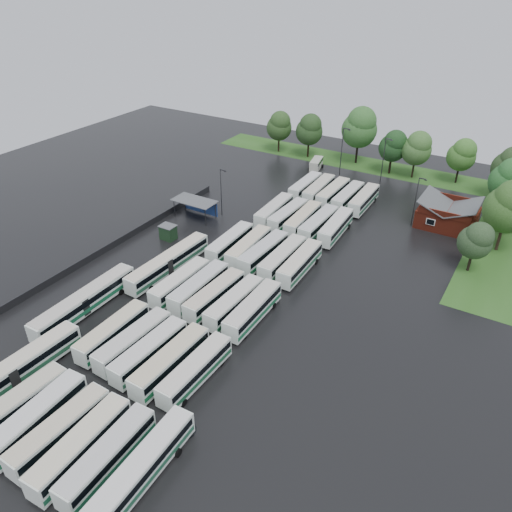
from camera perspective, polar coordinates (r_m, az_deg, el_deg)
The scene contains 61 objects.
ground at distance 71.51m, azimuth -6.39°, elevation -5.55°, with size 160.00×160.00×0.00m, color black.
brick_building at distance 97.14m, azimuth 21.02°, elevation 4.24°, with size 10.07×8.60×5.39m.
wash_shed at distance 94.14m, azimuth -6.89°, elevation 6.10°, with size 8.20×4.20×3.58m.
utility_hut at distance 87.88m, azimuth -10.01°, elevation 2.70°, with size 2.70×2.20×2.62m.
grass_strip_north at distance 122.28m, azimuth 13.13°, elevation 10.00°, with size 80.00×10.00×0.01m, color #2A581A.
grass_strip_east at distance 97.22m, azimuth 26.48°, elevation 1.72°, with size 10.00×50.00×0.01m, color #2A581A.
west_fence at distance 89.13m, azimuth -14.81°, elevation 1.99°, with size 0.10×50.00×1.20m, color #2D2D30.
bus_r0c0 at distance 60.55m, azimuth -25.52°, elevation -15.10°, with size 2.89×11.34×3.13m.
bus_r0c1 at distance 58.44m, azimuth -23.68°, elevation -16.48°, with size 2.99×11.65×3.21m.
bus_r0c2 at distance 56.38m, azimuth -21.49°, elevation -18.07°, with size 2.65×11.40×3.16m.
bus_r0c3 at distance 54.35m, azimuth -19.37°, elevation -19.79°, with size 3.01×11.86×3.27m.
bus_r0c4 at distance 52.91m, azimuth -16.59°, elevation -21.09°, with size 2.84×11.45×3.17m.
bus_r1c0 at distance 66.20m, azimuth -16.04°, elevation -8.35°, with size 2.56×11.22×3.11m.
bus_r1c1 at distance 64.14m, azimuth -13.84°, elevation -9.42°, with size 2.81×11.43×3.16m.
bus_r1c2 at distance 62.27m, azimuth -12.10°, elevation -10.61°, with size 2.76×11.40×3.15m.
bus_r1c3 at distance 60.39m, azimuth -9.75°, elevation -11.79°, with size 2.69×11.84×3.29m.
bus_r1c4 at distance 59.05m, azimuth -6.94°, elevation -12.82°, with size 2.53×11.32×3.14m.
bus_r2c0 at distance 73.34m, azimuth -8.65°, elevation -3.03°, with size 2.59×11.33×3.14m.
bus_r2c1 at distance 71.96m, azimuth -6.53°, elevation -3.55°, with size 2.50×11.59×3.23m.
bus_r2c2 at distance 70.20m, azimuth -4.74°, elevation -4.48°, with size 2.84×11.39×3.15m.
bus_r2c3 at distance 68.61m, azimuth -2.50°, elevation -5.35°, with size 2.69×11.33×3.14m.
bus_r2c4 at distance 67.22m, azimuth -0.35°, elevation -6.14°, with size 2.67×11.70×3.25m.
bus_r3c0 at distance 82.67m, azimuth -3.00°, elevation 1.55°, with size 2.73×11.36×3.14m.
bus_r3c1 at distance 81.22m, azimuth -0.84°, elevation 1.03°, with size 2.94×11.53×3.18m.
bus_r3c2 at distance 79.75m, azimuth 0.87°, elevation 0.44°, with size 2.86×11.67×3.23m.
bus_r3c3 at distance 78.23m, azimuth 3.05°, elevation -0.25°, with size 2.59×11.80×3.28m.
bus_r3c4 at distance 77.16m, azimuth 5.03°, elevation -0.84°, with size 2.81×11.69×3.24m.
bus_r4c0 at distance 93.16m, azimuth 2.08°, elevation 5.19°, with size 2.88×11.58×3.20m.
bus_r4c1 at distance 91.71m, azimuth 3.68°, elevation 4.68°, with size 2.71×11.25×3.11m.
bus_r4c2 at distance 90.28m, azimuth 5.38°, elevation 4.17°, with size 2.78×11.50×3.18m.
bus_r4c3 at distance 89.08m, azimuth 7.16°, elevation 3.68°, with size 2.63×11.63×3.23m.
bus_r4c4 at distance 88.45m, azimuth 9.10°, elevation 3.30°, with size 3.02×11.62×3.20m.
bus_r5c0 at distance 104.08m, azimuth 5.64°, elevation 7.92°, with size 2.48×11.20×3.11m.
bus_r5c1 at distance 102.81m, azimuth 7.19°, elevation 7.55°, with size 2.87×11.60×3.20m.
bus_r5c2 at distance 101.67m, azimuth 8.78°, elevation 7.15°, with size 2.53×11.48×3.19m.
bus_r5c3 at distance 100.47m, azimuth 10.44°, elevation 6.67°, with size 2.46×11.33×3.15m.
bus_r5c4 at distance 99.80m, azimuth 12.21°, elevation 6.32°, with size 2.66×11.45×3.17m.
artic_bus_west_a at distance 64.72m, azimuth -25.82°, elevation -11.74°, with size 2.89×16.85×3.11m.
artic_bus_west_b at distance 78.36m, azimuth -9.98°, elevation -0.73°, with size 2.87×16.90×3.12m.
artic_bus_west_c at distance 72.58m, azimuth -18.98°, elevation -4.96°, with size 2.69×17.20×3.19m.
artic_bus_east at distance 50.71m, azimuth -14.21°, elevation -23.79°, with size 3.05×16.88×3.12m.
minibus at distance 117.64m, azimuth 6.89°, elevation 10.43°, with size 3.06×5.72×2.37m.
tree_north_0 at distance 126.63m, azimuth 2.70°, elevation 14.66°, with size 6.22×6.22×10.30m.
tree_north_1 at distance 123.45m, azimuth 6.15°, elevation 14.21°, with size 6.46×6.46×10.69m.
tree_north_2 at distance 120.56m, azimuth 11.81°, elevation 14.24°, with size 8.17×8.17×13.52m.
tree_north_3 at distance 116.54m, azimuth 15.45°, elevation 12.06°, with size 6.12×6.12×10.14m.
tree_north_4 at distance 115.39m, azimuth 17.96°, elevation 11.67°, with size 6.45×6.45×10.69m.
tree_north_5 at distance 115.87m, azimuth 22.52°, elevation 10.67°, with size 6.05×6.05×10.02m.
tree_east_0 at distance 82.52m, azimuth 23.89°, elevation 1.67°, with size 5.21×5.21×8.62m.
tree_east_1 at distance 89.65m, azimuth 27.02°, elevation 5.09°, with size 7.66×7.66×12.69m.
tree_east_3 at distance 103.33m, azimuth 27.02°, elevation 7.84°, with size 6.94×6.94×11.50m.
tree_east_4 at distance 110.78m, azimuth 27.11°, elevation 9.16°, with size 6.78×6.78×11.24m.
lamp_post_ne at distance 93.93m, azimuth 17.87°, elevation 6.32°, with size 1.43×0.28×9.27m.
lamp_post_nw at distance 93.34m, azimuth -3.96°, elevation 7.65°, with size 1.43×0.28×9.29m.
lamp_post_back_w at distance 112.80m, azimuth 9.84°, elevation 12.00°, with size 1.68×0.33×10.93m.
lamp_post_back_e at distance 111.25m, azimuth 14.43°, elevation 10.87°, with size 1.52×0.30×9.87m.
puddle_0 at distance 62.56m, azimuth -22.42°, elevation -14.67°, with size 6.41×6.41×0.01m, color black.
puddle_1 at distance 55.29m, azimuth -12.13°, elevation -20.07°, with size 3.35×3.35×0.01m, color black.
puddle_2 at distance 77.47m, azimuth -7.93°, elevation -2.46°, with size 6.03×6.03×0.01m, color black.
puddle_3 at distance 68.06m, azimuth -5.62°, elevation -7.67°, with size 5.01×5.01×0.01m, color black.
puddle_4 at distance 55.65m, azimuth -8.26°, elevation -19.09°, with size 2.70×2.70×0.01m, color black.
Camera 1 is at (36.28, -44.61, 42.51)m, focal length 35.00 mm.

